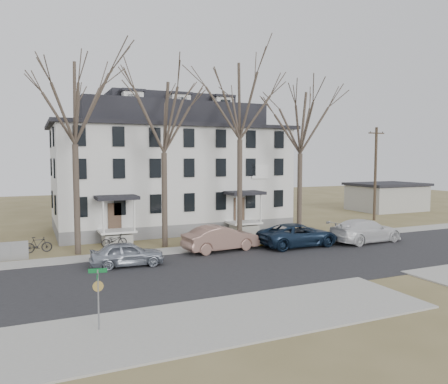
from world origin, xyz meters
name	(u,v)px	position (x,y,z in m)	size (l,w,h in m)	color
ground	(300,271)	(0.00, 0.00, 0.00)	(120.00, 120.00, 0.00)	olive
main_road	(281,264)	(0.00, 2.00, 0.00)	(120.00, 10.00, 0.04)	#27272A
far_sidewalk	(238,245)	(0.00, 8.00, 0.00)	(120.00, 2.00, 0.08)	#A09F97
near_sidewalk_left	(199,324)	(-8.00, -5.00, 0.00)	(20.00, 5.00, 0.08)	#A09F97
yellow_curb	(302,242)	(5.00, 7.10, 0.00)	(14.00, 0.25, 0.06)	gold
boarding_house	(171,169)	(-2.00, 17.95, 5.38)	(20.80, 12.36, 12.05)	slate
distant_building	(386,197)	(26.00, 20.00, 1.68)	(8.50, 6.50, 3.35)	#A09F97
tree_far_left	(74,97)	(-11.00, 9.80, 10.34)	(8.40, 8.40, 13.72)	#473B31
tree_mid_left	(164,112)	(-5.00, 9.80, 9.60)	(7.80, 7.80, 12.74)	#473B31
tree_center	(240,96)	(1.00, 9.80, 11.08)	(9.00, 9.00, 14.70)	#473B31
tree_mid_right	(301,118)	(6.50, 9.80, 9.60)	(7.80, 7.80, 12.74)	#473B31
utility_pole_far	(375,173)	(18.50, 14.00, 4.90)	(2.00, 0.28, 9.50)	#3D3023
car_silver	(127,254)	(-8.69, 5.07, 0.73)	(1.72, 4.28, 1.46)	#8E96A4
car_tan	(221,239)	(-1.95, 6.70, 0.87)	(1.84, 5.28, 1.74)	#866356
car_navy	(298,235)	(3.77, 5.84, 0.82)	(2.73, 5.91, 1.64)	#15243A
car_white	(365,231)	(9.27, 5.06, 0.87)	(2.44, 5.99, 1.74)	white
bicycle_left	(114,241)	(-8.39, 11.07, 0.47)	(0.63, 1.80, 0.95)	black
bicycle_right	(38,245)	(-13.42, 11.18, 0.53)	(0.50, 1.78, 1.07)	black
street_sign	(98,289)	(-11.63, -4.16, 1.59)	(0.67, 0.67, 2.37)	gray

